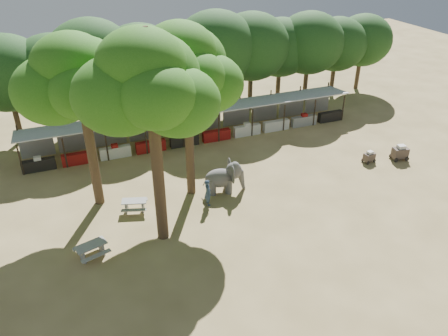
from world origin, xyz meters
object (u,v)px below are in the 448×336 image
object	(u,v)px
picnic_table_near	(91,249)
cart_back	(400,152)
elephant	(225,177)
cart_front	(369,157)
picnic_table_far	(135,204)
yard_tree_center	(147,85)
handler	(208,192)
yard_tree_back	(183,69)
yard_tree_left	(77,81)

from	to	relation	value
picnic_table_near	cart_back	world-z (taller)	cart_back
elephant	cart_front	world-z (taller)	elephant
picnic_table_far	yard_tree_center	bearing A→B (deg)	-56.82
handler	cart_back	xyz separation A→B (m)	(15.86, 0.40, -0.31)
yard_tree_back	elephant	size ratio (longest dim) A/B	3.91
yard_tree_center	cart_front	bearing A→B (deg)	9.71
yard_tree_center	cart_front	distance (m)	19.44
yard_tree_center	picnic_table_near	size ratio (longest dim) A/B	5.99
picnic_table_near	picnic_table_far	world-z (taller)	picnic_table_near
elephant	cart_front	xyz separation A→B (m)	(11.79, -0.20, -0.63)
yard_tree_back	cart_front	size ratio (longest dim) A/B	11.11
yard_tree_center	picnic_table_near	bearing A→B (deg)	-172.90
picnic_table_near	cart_back	xyz separation A→B (m)	(23.51, 2.90, 0.06)
cart_back	elephant	bearing A→B (deg)	-173.05
picnic_table_far	picnic_table_near	bearing A→B (deg)	-114.46
cart_front	cart_back	xyz separation A→B (m)	(2.45, -0.52, 0.15)
cart_front	cart_back	bearing A→B (deg)	-20.38
yard_tree_center	yard_tree_back	world-z (taller)	yard_tree_center
yard_tree_center	picnic_table_near	xyz separation A→B (m)	(-3.95, -0.49, -8.67)
picnic_table_near	handler	bearing A→B (deg)	1.59
yard_tree_back	handler	world-z (taller)	yard_tree_back
picnic_table_near	cart_back	size ratio (longest dim) A/B	1.46
yard_tree_left	picnic_table_near	xyz separation A→B (m)	(-0.95, -5.49, -7.66)
yard_tree_center	picnic_table_far	bearing A→B (deg)	106.52
yard_tree_back	cart_back	size ratio (longest dim) A/B	8.26
handler	picnic_table_near	world-z (taller)	handler
yard_tree_center	yard_tree_left	bearing A→B (deg)	120.96
picnic_table_near	picnic_table_far	size ratio (longest dim) A/B	1.06
handler	yard_tree_back	bearing A→B (deg)	17.74
yard_tree_left	picnic_table_near	bearing A→B (deg)	-99.79
picnic_table_far	cart_back	bearing A→B (deg)	14.98
yard_tree_back	cart_back	bearing A→B (deg)	-5.49
yard_tree_left	yard_tree_back	bearing A→B (deg)	-9.46
yard_tree_left	yard_tree_center	size ratio (longest dim) A/B	0.92
yard_tree_center	cart_back	bearing A→B (deg)	7.02
yard_tree_left	cart_front	world-z (taller)	yard_tree_left
elephant	picnic_table_far	size ratio (longest dim) A/B	1.54
yard_tree_center	cart_back	world-z (taller)	yard_tree_center
yard_tree_left	cart_back	distance (m)	23.94
yard_tree_left	cart_back	world-z (taller)	yard_tree_left
yard_tree_back	elephant	xyz separation A→B (m)	(2.31, -0.87, -7.46)
yard_tree_left	cart_front	size ratio (longest dim) A/B	10.78
picnic_table_near	cart_front	size ratio (longest dim) A/B	1.97
yard_tree_back	elephant	bearing A→B (deg)	-20.56
elephant	handler	xyz separation A→B (m)	(-1.62, -1.12, -0.17)
elephant	handler	size ratio (longest dim) A/B	1.58
cart_back	cart_front	bearing A→B (deg)	177.89
yard_tree_left	yard_tree_back	world-z (taller)	yard_tree_back
yard_tree_back	picnic_table_far	xyz separation A→B (m)	(-3.89, -0.99, -8.03)
picnic_table_far	cart_back	world-z (taller)	cart_back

